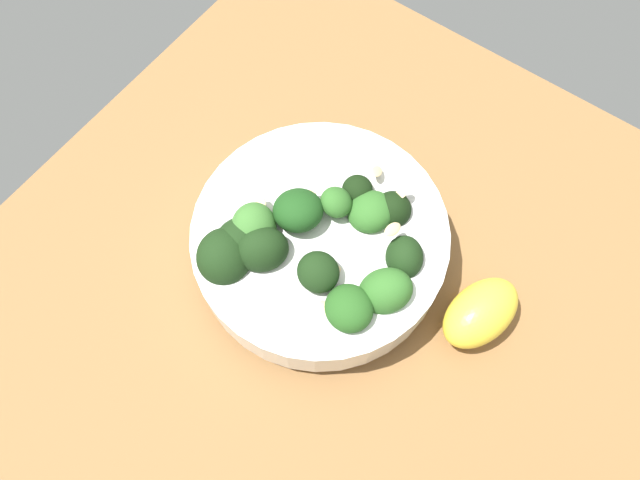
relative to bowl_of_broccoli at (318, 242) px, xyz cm
name	(u,v)px	position (x,y,z in cm)	size (l,w,h in cm)	color
ground_plane	(345,299)	(1.03, 4.02, -6.60)	(66.66, 66.66, 4.68)	brown
bowl_of_broccoli	(318,242)	(0.00, 0.00, 0.00)	(22.81, 22.81, 10.04)	white
lemon_wedge	(480,313)	(-3.58, 15.22, -1.79)	(7.95, 4.98, 4.94)	yellow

